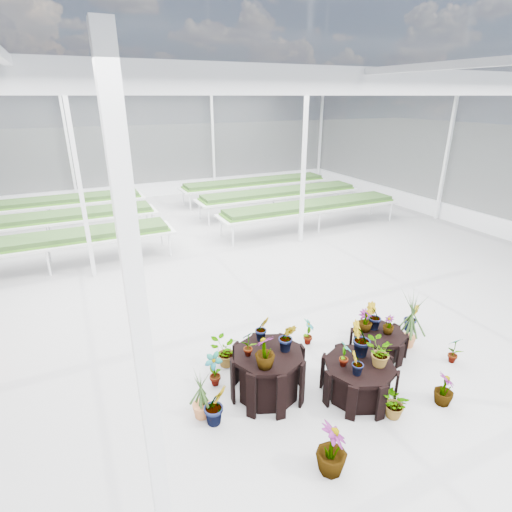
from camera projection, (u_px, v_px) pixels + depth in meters
name	position (u px, v px, depth m)	size (l,w,h in m)	color
ground_plane	(275.00, 326.00, 7.84)	(24.00, 24.00, 0.00)	gray
greenhouse_shell	(277.00, 215.00, 6.99)	(18.00, 24.00, 4.50)	white
steel_frame	(277.00, 215.00, 6.99)	(18.00, 24.00, 4.50)	silver
nursery_benches	(178.00, 214.00, 13.72)	(16.00, 7.00, 0.84)	silver
plinth_tall	(268.00, 374.00, 5.91)	(1.08, 1.08, 0.74)	black
plinth_mid	(358.00, 380.00, 5.92)	(1.08, 1.08, 0.57)	black
plinth_low	(378.00, 343.00, 6.93)	(0.93, 0.93, 0.42)	black
nursery_plants	(331.00, 356.00, 6.12)	(4.70, 2.88, 1.24)	#29451D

